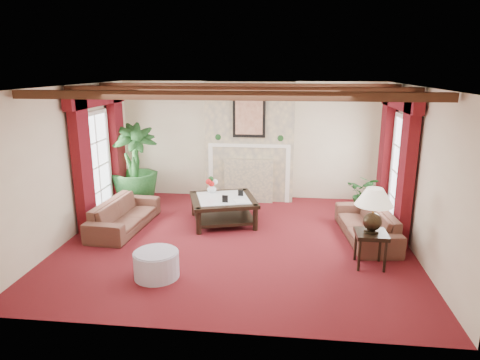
# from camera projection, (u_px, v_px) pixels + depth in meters

# --- Properties ---
(floor) EXTENTS (6.00, 6.00, 0.00)m
(floor) POSITION_uv_depth(u_px,v_px,m) (237.00, 240.00, 7.65)
(floor) COLOR #4E0E16
(floor) RESTS_ON ground
(ceiling) EXTENTS (6.00, 6.00, 0.00)m
(ceiling) POSITION_uv_depth(u_px,v_px,m) (236.00, 86.00, 6.96)
(ceiling) COLOR white
(ceiling) RESTS_ON floor
(back_wall) EXTENTS (6.00, 0.02, 2.70)m
(back_wall) POSITION_uv_depth(u_px,v_px,m) (251.00, 140.00, 9.95)
(back_wall) COLOR beige
(back_wall) RESTS_ON ground
(left_wall) EXTENTS (0.02, 5.50, 2.70)m
(left_wall) POSITION_uv_depth(u_px,v_px,m) (70.00, 163.00, 7.63)
(left_wall) COLOR beige
(left_wall) RESTS_ON ground
(right_wall) EXTENTS (0.02, 5.50, 2.70)m
(right_wall) POSITION_uv_depth(u_px,v_px,m) (418.00, 172.00, 6.98)
(right_wall) COLOR beige
(right_wall) RESTS_ON ground
(ceiling_beams) EXTENTS (6.00, 3.00, 0.12)m
(ceiling_beams) POSITION_uv_depth(u_px,v_px,m) (236.00, 90.00, 6.98)
(ceiling_beams) COLOR #391E12
(ceiling_beams) RESTS_ON ceiling
(fireplace) EXTENTS (2.00, 0.52, 2.70)m
(fireplace) POSITION_uv_depth(u_px,v_px,m) (250.00, 81.00, 9.41)
(fireplace) COLOR tan
(fireplace) RESTS_ON ground
(french_door_left) EXTENTS (0.10, 1.10, 2.16)m
(french_door_left) POSITION_uv_depth(u_px,v_px,m) (93.00, 113.00, 8.39)
(french_door_left) COLOR white
(french_door_left) RESTS_ON ground
(french_door_right) EXTENTS (0.10, 1.10, 2.16)m
(french_door_right) POSITION_uv_depth(u_px,v_px,m) (405.00, 117.00, 7.75)
(french_door_right) COLOR white
(french_door_right) RESTS_ON ground
(curtains_left) EXTENTS (0.20, 2.40, 2.55)m
(curtains_left) POSITION_uv_depth(u_px,v_px,m) (96.00, 91.00, 8.27)
(curtains_left) COLOR #4C0A15
(curtains_left) RESTS_ON ground
(curtains_right) EXTENTS (0.20, 2.40, 2.55)m
(curtains_right) POSITION_uv_depth(u_px,v_px,m) (401.00, 93.00, 7.65)
(curtains_right) COLOR #4C0A15
(curtains_right) RESTS_ON ground
(sofa_left) EXTENTS (1.96, 0.82, 0.74)m
(sofa_left) POSITION_uv_depth(u_px,v_px,m) (124.00, 210.00, 8.15)
(sofa_left) COLOR #380F1B
(sofa_left) RESTS_ON ground
(sofa_right) EXTENTS (2.01, 0.95, 0.74)m
(sofa_right) POSITION_uv_depth(u_px,v_px,m) (367.00, 219.00, 7.66)
(sofa_right) COLOR #380F1B
(sofa_right) RESTS_ON ground
(potted_palm) EXTENTS (2.71, 2.76, 1.01)m
(potted_palm) POSITION_uv_depth(u_px,v_px,m) (136.00, 183.00, 9.53)
(potted_palm) COLOR black
(potted_palm) RESTS_ON ground
(small_plant) EXTENTS (1.56, 1.57, 0.67)m
(small_plant) POSITION_uv_depth(u_px,v_px,m) (367.00, 199.00, 8.96)
(small_plant) COLOR black
(small_plant) RESTS_ON ground
(coffee_table) EXTENTS (1.54, 1.54, 0.50)m
(coffee_table) POSITION_uv_depth(u_px,v_px,m) (223.00, 210.00, 8.49)
(coffee_table) COLOR black
(coffee_table) RESTS_ON ground
(side_table) EXTENTS (0.51, 0.51, 0.56)m
(side_table) POSITION_uv_depth(u_px,v_px,m) (370.00, 249.00, 6.61)
(side_table) COLOR black
(side_table) RESTS_ON ground
(ottoman) EXTENTS (0.67, 0.67, 0.39)m
(ottoman) POSITION_uv_depth(u_px,v_px,m) (156.00, 265.00, 6.28)
(ottoman) COLOR #ABA7BD
(ottoman) RESTS_ON ground
(table_lamp) EXTENTS (0.57, 0.57, 0.72)m
(table_lamp) POSITION_uv_depth(u_px,v_px,m) (373.00, 210.00, 6.44)
(table_lamp) COLOR black
(table_lamp) RESTS_ON side_table
(flower_vase) EXTENTS (0.23, 0.24, 0.19)m
(flower_vase) POSITION_uv_depth(u_px,v_px,m) (212.00, 188.00, 8.76)
(flower_vase) COLOR silver
(flower_vase) RESTS_ON coffee_table
(book) EXTENTS (0.22, 0.17, 0.29)m
(book) POSITION_uv_depth(u_px,v_px,m) (235.00, 195.00, 8.13)
(book) COLOR black
(book) RESTS_ON coffee_table
(photo_frame_a) EXTENTS (0.12, 0.03, 0.15)m
(photo_frame_a) POSITION_uv_depth(u_px,v_px,m) (225.00, 199.00, 8.11)
(photo_frame_a) COLOR black
(photo_frame_a) RESTS_ON coffee_table
(photo_frame_b) EXTENTS (0.11, 0.03, 0.14)m
(photo_frame_b) POSITION_uv_depth(u_px,v_px,m) (241.00, 193.00, 8.52)
(photo_frame_b) COLOR black
(photo_frame_b) RESTS_ON coffee_table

